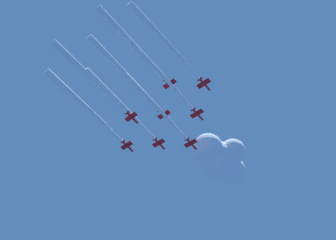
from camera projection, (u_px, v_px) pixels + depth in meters
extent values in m
cylinder|color=red|center=(191.00, 144.00, 247.76)|extent=(9.10, 2.42, 1.38)
cone|color=white|center=(197.00, 150.00, 249.36)|extent=(1.44, 1.46, 1.31)
cylinder|color=black|center=(186.00, 138.00, 246.25)|extent=(0.72, 1.10, 1.04)
ellipsoid|color=black|center=(194.00, 146.00, 248.75)|extent=(2.00, 1.15, 0.88)
cube|color=red|center=(191.00, 143.00, 247.55)|extent=(3.62, 8.30, 2.69)
cube|color=white|center=(186.00, 146.00, 249.67)|extent=(2.37, 0.96, 0.31)
cube|color=white|center=(196.00, 140.00, 245.53)|extent=(2.37, 0.96, 0.31)
cube|color=red|center=(187.00, 139.00, 246.55)|extent=(1.45, 3.19, 1.07)
cube|color=white|center=(187.00, 138.00, 247.30)|extent=(1.47, 0.85, 1.85)
cylinder|color=white|center=(179.00, 130.00, 244.25)|extent=(13.83, 3.34, 1.76)
cylinder|color=white|center=(165.00, 115.00, 240.30)|extent=(13.93, 4.22, 2.64)
cylinder|color=white|center=(150.00, 100.00, 236.73)|extent=(14.03, 5.09, 3.52)
cylinder|color=white|center=(134.00, 85.00, 233.17)|extent=(14.13, 5.97, 4.40)
cylinder|color=red|center=(159.00, 144.00, 249.82)|extent=(9.10, 2.41, 1.38)
cone|color=white|center=(165.00, 150.00, 251.43)|extent=(1.44, 1.46, 1.31)
cylinder|color=black|center=(154.00, 138.00, 248.31)|extent=(0.72, 1.10, 1.04)
ellipsoid|color=black|center=(162.00, 146.00, 250.82)|extent=(1.99, 1.14, 0.88)
cube|color=red|center=(159.00, 143.00, 249.61)|extent=(3.61, 8.30, 2.70)
cube|color=white|center=(154.00, 146.00, 251.73)|extent=(2.37, 0.96, 0.31)
cube|color=white|center=(164.00, 140.00, 247.59)|extent=(2.37, 0.96, 0.31)
cube|color=red|center=(155.00, 139.00, 248.62)|extent=(1.45, 3.18, 1.07)
cube|color=white|center=(155.00, 138.00, 249.36)|extent=(1.47, 0.85, 1.85)
cylinder|color=white|center=(146.00, 130.00, 246.14)|extent=(15.08, 3.48, 1.76)
cylinder|color=white|center=(130.00, 113.00, 241.83)|extent=(15.18, 4.35, 2.64)
cylinder|color=white|center=(113.00, 97.00, 237.91)|extent=(15.28, 5.23, 3.52)
cylinder|color=white|center=(96.00, 80.00, 234.00)|extent=(15.39, 6.10, 4.40)
cylinder|color=red|center=(198.00, 114.00, 241.25)|extent=(9.10, 2.47, 1.40)
cone|color=white|center=(203.00, 121.00, 242.85)|extent=(1.45, 1.48, 1.33)
cylinder|color=black|center=(192.00, 108.00, 239.74)|extent=(0.72, 1.11, 1.05)
ellipsoid|color=black|center=(200.00, 116.00, 242.24)|extent=(2.00, 1.16, 0.89)
cube|color=red|center=(197.00, 114.00, 241.04)|extent=(3.64, 8.25, 2.89)
cube|color=white|center=(192.00, 117.00, 243.24)|extent=(2.37, 0.97, 0.32)
cube|color=white|center=(202.00, 110.00, 238.95)|extent=(2.37, 0.97, 0.32)
cube|color=red|center=(193.00, 109.00, 240.05)|extent=(1.46, 3.17, 1.14)
cube|color=white|center=(193.00, 108.00, 240.78)|extent=(1.48, 0.90, 1.83)
cylinder|color=white|center=(184.00, 100.00, 237.73)|extent=(14.05, 3.44, 1.78)
cylinder|color=white|center=(170.00, 84.00, 233.72)|extent=(14.16, 4.33, 2.67)
cylinder|color=white|center=(154.00, 67.00, 230.10)|extent=(14.26, 5.21, 3.56)
cylinder|color=white|center=(138.00, 51.00, 226.51)|extent=(14.37, 6.10, 4.45)
cylinder|color=red|center=(165.00, 115.00, 242.13)|extent=(9.10, 2.44, 1.40)
cone|color=white|center=(171.00, 122.00, 243.73)|extent=(1.45, 1.47, 1.33)
cylinder|color=black|center=(159.00, 109.00, 240.61)|extent=(0.72, 1.11, 1.05)
ellipsoid|color=black|center=(167.00, 117.00, 243.11)|extent=(2.00, 1.16, 0.89)
cube|color=red|center=(164.00, 115.00, 241.92)|extent=(3.61, 8.23, 2.92)
cube|color=white|center=(159.00, 118.00, 244.12)|extent=(2.36, 0.96, 0.33)
cube|color=white|center=(169.00, 112.00, 239.82)|extent=(2.36, 0.96, 0.33)
cube|color=red|center=(160.00, 110.00, 240.92)|extent=(1.45, 3.16, 1.16)
cube|color=white|center=(161.00, 109.00, 241.65)|extent=(1.48, 0.90, 1.83)
cylinder|color=white|center=(151.00, 100.00, 238.44)|extent=(15.10, 3.51, 1.78)
cylinder|color=white|center=(135.00, 83.00, 234.13)|extent=(15.20, 4.40, 2.68)
cylinder|color=white|center=(117.00, 65.00, 230.21)|extent=(15.30, 5.29, 3.57)
cylinder|color=white|center=(99.00, 47.00, 226.31)|extent=(15.41, 6.17, 4.46)
cylinder|color=red|center=(127.00, 146.00, 249.09)|extent=(9.11, 2.61, 1.39)
cone|color=white|center=(134.00, 152.00, 250.67)|extent=(1.47, 1.49, 1.32)
cylinder|color=black|center=(121.00, 140.00, 247.61)|extent=(0.74, 1.12, 1.04)
ellipsoid|color=black|center=(130.00, 148.00, 250.07)|extent=(2.01, 1.19, 0.89)
cube|color=red|center=(127.00, 145.00, 248.88)|extent=(3.77, 8.31, 2.78)
cube|color=white|center=(122.00, 148.00, 251.06)|extent=(2.37, 1.00, 0.32)
cube|color=white|center=(131.00, 143.00, 246.81)|extent=(2.37, 1.00, 0.32)
cube|color=red|center=(123.00, 142.00, 247.91)|extent=(1.51, 3.19, 1.10)
cube|color=white|center=(123.00, 141.00, 248.64)|extent=(1.48, 0.90, 1.84)
cylinder|color=white|center=(113.00, 132.00, 245.40)|extent=(15.66, 3.88, 1.77)
cylinder|color=white|center=(95.00, 115.00, 241.00)|extent=(15.78, 4.75, 2.66)
cylinder|color=white|center=(77.00, 98.00, 237.00)|extent=(15.90, 5.63, 3.54)
cylinder|color=white|center=(57.00, 81.00, 233.01)|extent=(16.02, 6.51, 4.43)
cylinder|color=red|center=(204.00, 84.00, 233.20)|extent=(9.11, 2.61, 1.40)
cone|color=white|center=(210.00, 91.00, 234.78)|extent=(1.47, 1.50, 1.33)
cylinder|color=black|center=(199.00, 78.00, 231.71)|extent=(0.74, 1.12, 1.05)
ellipsoid|color=black|center=(207.00, 86.00, 234.17)|extent=(2.01, 1.19, 0.89)
cube|color=red|center=(204.00, 83.00, 232.99)|extent=(3.75, 8.26, 2.92)
cube|color=white|center=(198.00, 87.00, 235.22)|extent=(2.37, 1.00, 0.33)
cube|color=white|center=(209.00, 80.00, 230.87)|extent=(2.37, 1.00, 0.33)
cube|color=red|center=(200.00, 79.00, 232.01)|extent=(1.50, 3.17, 1.16)
cube|color=white|center=(200.00, 78.00, 232.74)|extent=(1.49, 0.93, 1.83)
cylinder|color=white|center=(190.00, 69.00, 229.63)|extent=(14.68, 3.74, 1.79)
cylinder|color=white|center=(175.00, 51.00, 225.50)|extent=(14.80, 4.63, 2.68)
cylinder|color=white|center=(157.00, 33.00, 221.77)|extent=(14.92, 5.51, 3.57)
cylinder|color=white|center=(139.00, 14.00, 218.05)|extent=(15.04, 6.40, 4.46)
cylinder|color=red|center=(132.00, 118.00, 241.57)|extent=(9.10, 2.58, 1.38)
cone|color=white|center=(138.00, 124.00, 243.15)|extent=(1.47, 1.47, 1.31)
cylinder|color=black|center=(126.00, 112.00, 240.08)|extent=(0.73, 1.11, 1.03)
ellipsoid|color=black|center=(134.00, 119.00, 242.55)|extent=(2.01, 1.18, 0.88)
cube|color=red|center=(131.00, 117.00, 241.36)|extent=(3.77, 8.35, 2.65)
cube|color=white|center=(126.00, 120.00, 243.49)|extent=(2.37, 1.00, 0.31)
cube|color=white|center=(136.00, 114.00, 239.34)|extent=(2.37, 1.00, 0.31)
cube|color=red|center=(127.00, 113.00, 240.38)|extent=(1.51, 3.20, 1.05)
cube|color=white|center=(127.00, 112.00, 241.13)|extent=(1.48, 0.87, 1.85)
cylinder|color=white|center=(117.00, 103.00, 238.00)|extent=(14.74, 3.72, 1.76)
cylinder|color=white|center=(101.00, 86.00, 233.85)|extent=(14.86, 4.59, 2.63)
cylinder|color=white|center=(83.00, 70.00, 230.09)|extent=(14.98, 5.46, 3.51)
cylinder|color=white|center=(64.00, 52.00, 226.34)|extent=(15.10, 6.33, 4.39)
cylinder|color=red|center=(170.00, 85.00, 234.99)|extent=(9.10, 2.47, 1.39)
cone|color=white|center=(176.00, 91.00, 236.59)|extent=(1.45, 1.47, 1.32)
cylinder|color=black|center=(164.00, 78.00, 233.49)|extent=(0.72, 1.11, 1.05)
ellipsoid|color=black|center=(173.00, 87.00, 235.98)|extent=(2.00, 1.16, 0.89)
cube|color=red|center=(170.00, 84.00, 234.78)|extent=(3.65, 8.27, 2.82)
cube|color=white|center=(164.00, 87.00, 236.96)|extent=(2.37, 0.97, 0.32)
cube|color=white|center=(175.00, 80.00, 232.72)|extent=(2.37, 0.97, 0.32)
cube|color=red|center=(166.00, 80.00, 233.79)|extent=(1.46, 3.17, 1.12)
cube|color=white|center=(166.00, 79.00, 234.53)|extent=(1.48, 0.88, 1.84)
cylinder|color=white|center=(156.00, 70.00, 231.48)|extent=(14.02, 3.44, 1.77)
cylinder|color=white|center=(141.00, 52.00, 227.48)|extent=(14.12, 4.32, 2.66)
cylinder|color=white|center=(125.00, 35.00, 223.87)|extent=(14.23, 5.20, 3.55)
cylinder|color=white|center=(107.00, 18.00, 220.28)|extent=(14.34, 6.08, 4.43)
sphere|color=white|center=(218.00, 160.00, 272.83)|extent=(24.33, 24.33, 24.33)
sphere|color=white|center=(208.00, 148.00, 268.59)|extent=(18.25, 18.25, 18.25)
sphere|color=white|center=(232.00, 170.00, 278.05)|extent=(17.03, 17.03, 17.03)
sphere|color=white|center=(233.00, 151.00, 272.39)|extent=(15.82, 15.82, 15.82)
sphere|color=white|center=(216.00, 152.00, 279.08)|extent=(13.38, 13.38, 13.38)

